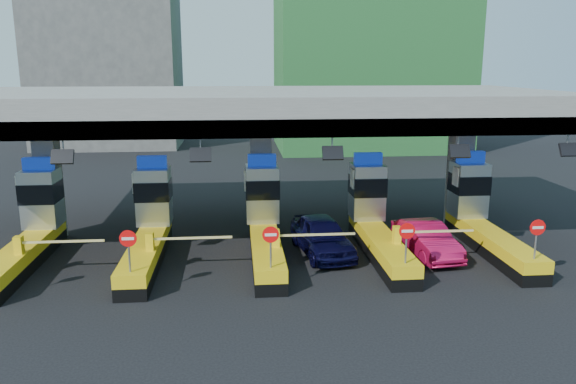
{
  "coord_description": "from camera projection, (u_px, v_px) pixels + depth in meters",
  "views": [
    {
      "loc": [
        -1.14,
        -23.82,
        8.16
      ],
      "look_at": [
        1.05,
        0.0,
        2.75
      ],
      "focal_mm": 35.0,
      "sensor_mm": 36.0,
      "label": 1
    }
  ],
  "objects": [
    {
      "name": "toll_lane_left",
      "position": [
        150.0,
        223.0,
        24.56
      ],
      "size": [
        4.43,
        8.0,
        4.16
      ],
      "color": "black",
      "rests_on": "ground"
    },
    {
      "name": "bg_building_scaffold",
      "position": [
        371.0,
        3.0,
        54.1
      ],
      "size": [
        18.0,
        12.0,
        28.0
      ],
      "primitive_type": "cube",
      "color": "#1E5926",
      "rests_on": "ground"
    },
    {
      "name": "toll_lane_right",
      "position": [
        374.0,
        218.0,
        25.45
      ],
      "size": [
        4.43,
        8.0,
        4.16
      ],
      "color": "black",
      "rests_on": "ground"
    },
    {
      "name": "bg_building_concrete",
      "position": [
        108.0,
        57.0,
        56.77
      ],
      "size": [
        14.0,
        10.0,
        18.0
      ],
      "primitive_type": "cube",
      "color": "#4C4C49",
      "rests_on": "ground"
    },
    {
      "name": "van",
      "position": [
        322.0,
        235.0,
        24.72
      ],
      "size": [
        2.7,
        5.14,
        1.67
      ],
      "primitive_type": "imported",
      "rotation": [
        0.0,
        0.0,
        0.15
      ],
      "color": "black",
      "rests_on": "ground"
    },
    {
      "name": "red_car",
      "position": [
        426.0,
        239.0,
        24.52
      ],
      "size": [
        2.07,
        4.6,
        1.47
      ],
      "primitive_type": "imported",
      "rotation": [
        0.0,
        0.0,
        0.12
      ],
      "color": "#B80E40",
      "rests_on": "ground"
    },
    {
      "name": "toll_canopy",
      "position": [
        260.0,
        109.0,
        26.47
      ],
      "size": [
        28.0,
        12.09,
        7.0
      ],
      "color": "slate",
      "rests_on": "ground"
    },
    {
      "name": "toll_lane_far_right",
      "position": [
        480.0,
        215.0,
        25.89
      ],
      "size": [
        4.43,
        8.0,
        4.16
      ],
      "color": "black",
      "rests_on": "ground"
    },
    {
      "name": "toll_lane_far_left",
      "position": [
        32.0,
        226.0,
        24.11
      ],
      "size": [
        4.43,
        8.0,
        4.16
      ],
      "color": "black",
      "rests_on": "ground"
    },
    {
      "name": "ground",
      "position": [
        265.0,
        252.0,
        25.04
      ],
      "size": [
        120.0,
        120.0,
        0.0
      ],
      "primitive_type": "plane",
      "color": "black",
      "rests_on": "ground"
    },
    {
      "name": "toll_lane_center",
      "position": [
        264.0,
        221.0,
        25.0
      ],
      "size": [
        4.43,
        8.0,
        4.16
      ],
      "color": "black",
      "rests_on": "ground"
    }
  ]
}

